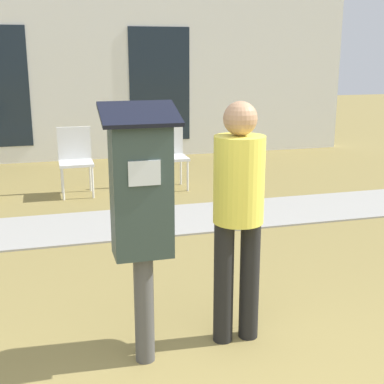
# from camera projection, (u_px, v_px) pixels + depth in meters

# --- Properties ---
(sidewalk) EXTENTS (12.00, 1.10, 0.02)m
(sidewalk) POSITION_uv_depth(u_px,v_px,m) (112.00, 225.00, 5.93)
(sidewalk) COLOR #A3A099
(sidewalk) RESTS_ON ground
(building_facade) EXTENTS (10.00, 0.26, 3.20)m
(building_facade) POSITION_uv_depth(u_px,v_px,m) (79.00, 68.00, 9.27)
(building_facade) COLOR white
(building_facade) RESTS_ON ground
(parking_meter) EXTENTS (0.44, 0.31, 1.59)m
(parking_meter) POSITION_uv_depth(u_px,v_px,m) (142.00, 203.00, 3.09)
(parking_meter) COLOR #4C4C4C
(parking_meter) RESTS_ON ground
(person_standing) EXTENTS (0.32, 0.32, 1.58)m
(person_standing) POSITION_uv_depth(u_px,v_px,m) (238.00, 205.00, 3.36)
(person_standing) COLOR black
(person_standing) RESTS_ON ground
(outdoor_chair_middle) EXTENTS (0.44, 0.44, 0.90)m
(outdoor_chair_middle) POSITION_uv_depth(u_px,v_px,m) (75.00, 155.00, 7.13)
(outdoor_chair_middle) COLOR white
(outdoor_chair_middle) RESTS_ON ground
(outdoor_chair_right) EXTENTS (0.44, 0.44, 0.90)m
(outdoor_chair_right) POSITION_uv_depth(u_px,v_px,m) (169.00, 150.00, 7.50)
(outdoor_chair_right) COLOR white
(outdoor_chair_right) RESTS_ON ground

